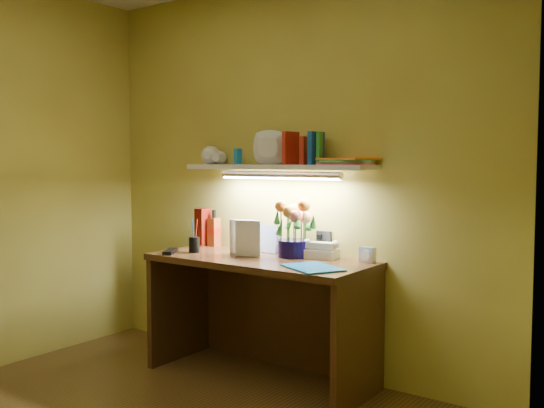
{
  "coord_description": "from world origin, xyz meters",
  "views": [
    {
      "loc": [
        2.2,
        -1.71,
        1.33
      ],
      "look_at": [
        -0.02,
        1.35,
        1.07
      ],
      "focal_mm": 40.0,
      "sensor_mm": 36.0,
      "label": 1
    }
  ],
  "objects_px": {
    "flower_bouquet": "(295,227)",
    "whisky_bottle": "(214,228)",
    "desk": "(260,318)",
    "desk_clock": "(367,255)",
    "telephone": "(321,249)"
  },
  "relations": [
    {
      "from": "desk",
      "to": "flower_bouquet",
      "type": "height_order",
      "value": "flower_bouquet"
    },
    {
      "from": "telephone",
      "to": "flower_bouquet",
      "type": "bearing_deg",
      "value": -175.11
    },
    {
      "from": "desk",
      "to": "whisky_bottle",
      "type": "height_order",
      "value": "whisky_bottle"
    },
    {
      "from": "desk",
      "to": "desk_clock",
      "type": "xyz_separation_m",
      "value": [
        0.61,
        0.23,
        0.42
      ]
    },
    {
      "from": "flower_bouquet",
      "to": "whisky_bottle",
      "type": "height_order",
      "value": "flower_bouquet"
    },
    {
      "from": "flower_bouquet",
      "to": "whisky_bottle",
      "type": "xyz_separation_m",
      "value": [
        -0.71,
        0.06,
        -0.06
      ]
    },
    {
      "from": "desk_clock",
      "to": "whisky_bottle",
      "type": "relative_size",
      "value": 0.36
    },
    {
      "from": "desk_clock",
      "to": "whisky_bottle",
      "type": "distance_m",
      "value": 1.17
    },
    {
      "from": "desk",
      "to": "whisky_bottle",
      "type": "xyz_separation_m",
      "value": [
        -0.56,
        0.21,
        0.5
      ]
    },
    {
      "from": "whisky_bottle",
      "to": "telephone",
      "type": "bearing_deg",
      "value": -1.18
    },
    {
      "from": "desk",
      "to": "desk_clock",
      "type": "height_order",
      "value": "desk_clock"
    },
    {
      "from": "telephone",
      "to": "desk_clock",
      "type": "relative_size",
      "value": 2.1
    },
    {
      "from": "desk",
      "to": "flower_bouquet",
      "type": "relative_size",
      "value": 3.83
    },
    {
      "from": "telephone",
      "to": "whisky_bottle",
      "type": "height_order",
      "value": "whisky_bottle"
    },
    {
      "from": "desk_clock",
      "to": "whisky_bottle",
      "type": "xyz_separation_m",
      "value": [
        -1.17,
        -0.01,
        0.08
      ]
    }
  ]
}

